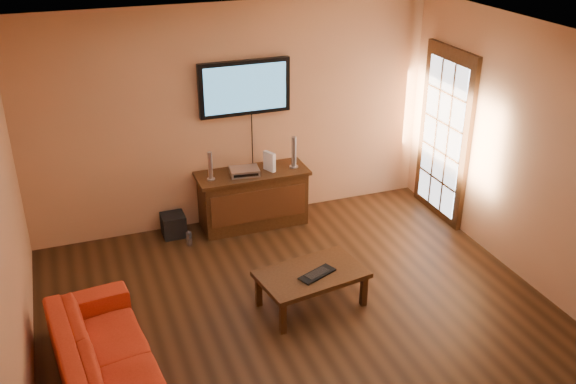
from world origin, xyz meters
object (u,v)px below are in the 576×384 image
speaker_left (210,167)px  keyboard (317,274)px  sofa (107,351)px  coffee_table (311,277)px  speaker_right (294,153)px  game_console (269,161)px  av_receiver (244,171)px  bottle (189,239)px  subwoofer (174,225)px  television (245,88)px  media_console (253,198)px

speaker_left → keyboard: speaker_left is taller
sofa → speaker_left: (1.49, 2.32, 0.49)m
coffee_table → sofa: sofa is taller
speaker_right → game_console: bearing=178.7°
speaker_right → av_receiver: (-0.64, 0.00, -0.14)m
game_console → keyboard: (-0.15, -1.90, -0.43)m
game_console → bottle: size_ratio=1.19×
av_receiver → bottle: bearing=-156.1°
speaker_right → subwoofer: speaker_right is taller
television → bottle: bearing=-151.5°
media_console → speaker_left: speaker_left is taller
coffee_table → game_console: game_console is taller
coffee_table → speaker_left: size_ratio=3.25×
bottle → keyboard: bearing=-60.5°
av_receiver → game_console: game_console is taller
media_console → sofa: bearing=-130.5°
speaker_left → television: bearing=25.9°
television → av_receiver: television is taller
subwoofer → speaker_left: bearing=-11.7°
bottle → media_console: bearing=16.4°
game_console → bottle: (-1.09, -0.24, -0.74)m
keyboard → media_console: bearing=91.8°
sofa → av_receiver: (1.90, 2.33, 0.37)m
speaker_right → game_console: size_ratio=1.67×
bottle → subwoofer: bearing=110.5°
keyboard → television: bearing=91.6°
av_receiver → game_console: (0.32, 0.01, 0.08)m
coffee_table → subwoofer: bearing=118.1°
television → game_console: (0.21, -0.24, -0.88)m
sofa → media_console: bearing=-46.9°
game_console → keyboard: 1.95m
coffee_table → sofa: bearing=-166.3°
speaker_right → coffee_table: bearing=-105.4°
television → speaker_left: 1.02m
speaker_left → speaker_right: (1.05, 0.00, 0.02)m
av_receiver → speaker_right: bearing=7.2°
coffee_table → game_console: size_ratio=4.74×
subwoofer → bottle: size_ratio=1.38×
speaker_left → coffee_table: bearing=-73.3°
speaker_right → keyboard: bearing=-103.9°
sofa → game_console: 3.26m
speaker_right → television: bearing=154.8°
coffee_table → av_receiver: av_receiver is taller
media_console → subwoofer: bearing=176.7°
television → av_receiver: (-0.11, -0.25, -0.96)m
coffee_table → sofa: (-2.04, -0.50, 0.04)m
television → coffee_table: television is taller
coffee_table → sofa: 2.10m
television → subwoofer: bearing=-170.8°
coffee_table → speaker_left: (-0.55, 1.82, 0.53)m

